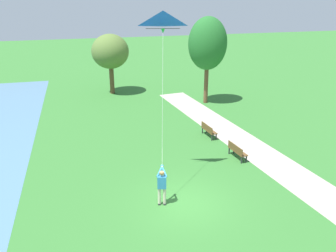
% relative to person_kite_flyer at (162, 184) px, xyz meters
% --- Properties ---
extents(ground_plane, '(120.00, 120.00, 0.00)m').
position_rel_person_kite_flyer_xyz_m(ground_plane, '(1.02, -0.21, -1.05)').
color(ground_plane, '#33702D').
extents(walkway_path, '(6.77, 32.03, 0.02)m').
position_rel_person_kite_flyer_xyz_m(walkway_path, '(7.25, 1.79, -1.04)').
color(walkway_path, '#ADA393').
rests_on(walkway_path, ground).
extents(person_kite_flyer, '(0.51, 0.63, 1.83)m').
position_rel_person_kite_flyer_xyz_m(person_kite_flyer, '(0.00, 0.00, 0.00)').
color(person_kite_flyer, '#232328').
rests_on(person_kite_flyer, ground).
extents(flying_kite, '(1.74, 2.30, 6.60)m').
position_rel_person_kite_flyer_xyz_m(flying_kite, '(0.62, 2.21, 6.83)').
color(flying_kite, blue).
extents(park_bench_near_walkway, '(0.64, 1.55, 0.88)m').
position_rel_person_kite_flyer_xyz_m(park_bench_near_walkway, '(5.32, 3.54, -0.54)').
color(park_bench_near_walkway, brown).
rests_on(park_bench_near_walkway, ground).
extents(park_bench_far_walkway, '(0.64, 1.55, 0.88)m').
position_rel_person_kite_flyer_xyz_m(park_bench_far_walkway, '(4.84, 7.01, -0.54)').
color(park_bench_far_walkway, brown).
rests_on(park_bench_far_walkway, ground).
extents(tree_lakeside_near, '(3.25, 2.79, 7.25)m').
position_rel_person_kite_flyer_xyz_m(tree_lakeside_near, '(7.25, 14.28, 3.99)').
color(tree_lakeside_near, brown).
rests_on(tree_lakeside_near, ground).
extents(tree_behind_path, '(3.38, 3.34, 5.51)m').
position_rel_person_kite_flyer_xyz_m(tree_behind_path, '(-0.29, 19.23, 2.86)').
color(tree_behind_path, brown).
rests_on(tree_behind_path, ground).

